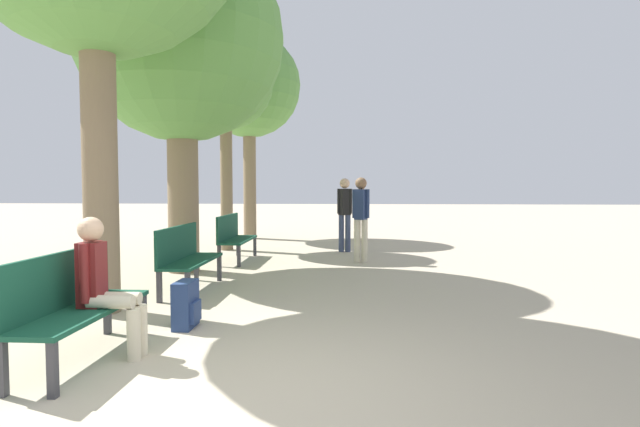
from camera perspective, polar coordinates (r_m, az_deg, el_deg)
ground_plane at (r=3.72m, az=-10.65°, el=-20.72°), size 80.00×80.00×0.00m
bench_row_0 at (r=4.84m, az=-26.41°, el=-8.76°), size 0.46×1.62×0.94m
bench_row_1 at (r=7.46m, az=-15.13°, el=-4.48°), size 0.46×1.62×0.94m
bench_row_2 at (r=10.22m, az=-9.87°, el=-2.40°), size 0.46×1.62×0.94m
tree_row_1 at (r=9.43m, az=-15.60°, el=18.47°), size 3.56×3.56×5.85m
tree_row_2 at (r=12.22m, az=-10.75°, el=14.33°), size 2.23×2.23×5.07m
tree_row_3 at (r=14.86m, az=-8.11°, el=14.10°), size 2.95×2.95×5.87m
person_seated at (r=4.79m, az=-23.43°, el=-7.24°), size 0.57×0.32×1.24m
backpack at (r=5.57m, az=-15.06°, el=-10.05°), size 0.22×0.38×0.50m
pedestrian_near at (r=13.91m, az=4.74°, el=0.74°), size 0.33×0.26×1.63m
pedestrian_mid at (r=11.46m, az=2.83°, el=0.42°), size 0.34×0.29×1.69m
pedestrian_far at (r=9.92m, az=4.69°, el=-0.02°), size 0.34×0.29×1.69m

